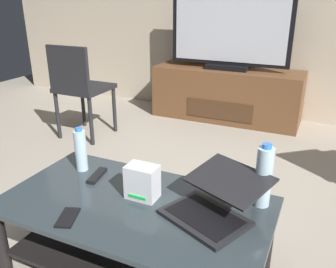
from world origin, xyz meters
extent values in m
plane|color=#9E9384|center=(0.00, 0.00, 0.00)|extent=(7.68, 7.68, 0.00)
cube|color=#2D383D|center=(0.10, -0.21, 0.38)|extent=(1.24, 0.67, 0.02)
cube|color=black|center=(0.10, -0.21, 0.14)|extent=(1.09, 0.59, 0.02)
cylinder|color=black|center=(-0.47, -0.50, 0.18)|extent=(0.06, 0.06, 0.37)
cylinder|color=black|center=(-0.47, 0.08, 0.18)|extent=(0.06, 0.06, 0.37)
cylinder|color=black|center=(0.67, 0.08, 0.18)|extent=(0.06, 0.06, 0.37)
cube|color=brown|center=(-0.16, 2.23, 0.27)|extent=(1.56, 0.49, 0.55)
cube|color=#432A18|center=(-0.16, 1.98, 0.16)|extent=(0.70, 0.01, 0.19)
cube|color=black|center=(-0.16, 2.21, 0.57)|extent=(0.43, 0.20, 0.05)
cube|color=black|center=(-0.16, 2.21, 0.94)|extent=(1.24, 0.04, 0.68)
cube|color=#B2B7C1|center=(-0.16, 2.19, 0.94)|extent=(1.15, 0.01, 0.62)
cube|color=black|center=(-1.24, 1.20, 0.47)|extent=(0.44, 0.44, 0.04)
cube|color=black|center=(-1.24, 1.00, 0.67)|extent=(0.42, 0.04, 0.41)
cylinder|color=black|center=(-1.05, 1.39, 0.22)|extent=(0.04, 0.04, 0.45)
cylinder|color=black|center=(-1.43, 1.39, 0.22)|extent=(0.04, 0.04, 0.45)
cylinder|color=black|center=(-1.05, 1.01, 0.22)|extent=(0.04, 0.04, 0.45)
cylinder|color=black|center=(-1.43, 1.01, 0.22)|extent=(0.04, 0.04, 0.45)
cube|color=black|center=(0.44, -0.19, 0.40)|extent=(0.41, 0.36, 0.02)
cube|color=black|center=(0.44, -0.19, 0.41)|extent=(0.35, 0.30, 0.00)
cube|color=black|center=(0.50, -0.06, 0.53)|extent=(0.41, 0.36, 0.06)
cube|color=silver|center=(0.49, -0.06, 0.53)|extent=(0.37, 0.32, 0.05)
cube|color=silver|center=(0.11, -0.15, 0.47)|extent=(0.15, 0.10, 0.16)
cube|color=#19D84C|center=(0.11, -0.20, 0.42)|extent=(0.09, 0.00, 0.01)
cylinder|color=silver|center=(-0.32, -0.04, 0.50)|extent=(0.06, 0.06, 0.22)
cylinder|color=blue|center=(-0.32, -0.04, 0.63)|extent=(0.03, 0.03, 0.02)
cylinder|color=silver|center=(0.63, 0.02, 0.53)|extent=(0.08, 0.08, 0.28)
cylinder|color=blue|center=(0.63, 0.02, 0.68)|extent=(0.04, 0.04, 0.02)
cube|color=black|center=(-0.10, -0.43, 0.40)|extent=(0.12, 0.16, 0.01)
cube|color=black|center=(-0.20, -0.08, 0.40)|extent=(0.07, 0.17, 0.02)
cube|color=#99999E|center=(-0.04, 0.04, 0.40)|extent=(0.12, 0.16, 0.02)
camera|label=1|loc=(0.82, -1.41, 1.28)|focal=37.82mm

